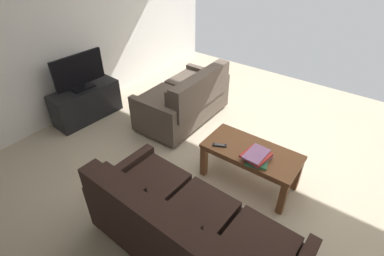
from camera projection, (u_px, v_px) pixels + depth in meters
The scene contains 9 objects.
ground_plane at pixel (250, 170), 3.69m from camera, with size 5.97×5.73×0.01m, color #B7A88E.
wall_right at pixel (79, 18), 4.32m from camera, with size 0.12×5.73×2.76m, color white.
sofa_main at pixel (186, 232), 2.52m from camera, with size 1.93×0.93×0.88m.
loveseat_near at pixel (186, 99), 4.39m from camera, with size 0.83×1.45×0.85m.
coffee_table at pixel (251, 155), 3.30m from camera, with size 1.07×0.52×0.47m.
tv_stand at pixel (86, 103), 4.51m from camera, with size 0.45×1.05×0.52m.
flat_tv at pixel (79, 71), 4.21m from camera, with size 0.22×0.79×0.52m.
book_stack at pixel (257, 157), 3.09m from camera, with size 0.30×0.32×0.10m.
tv_remote at pixel (219, 145), 3.31m from camera, with size 0.16×0.11×0.02m.
Camera 1 is at (-1.00, 2.61, 2.56)m, focal length 27.43 mm.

